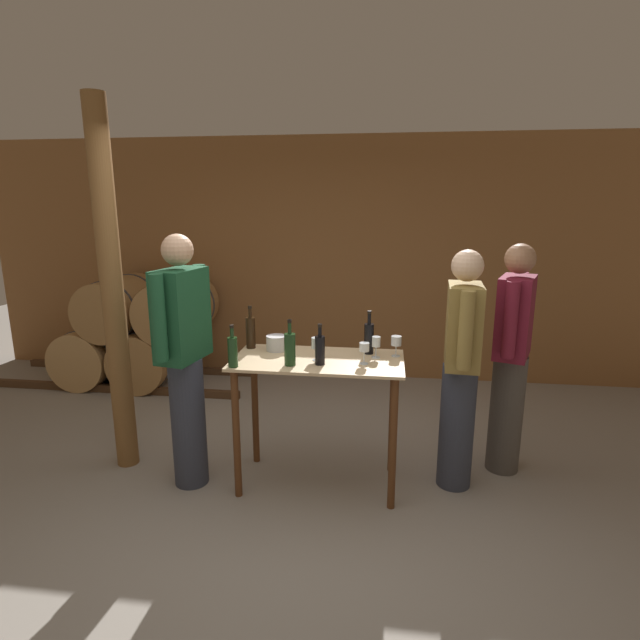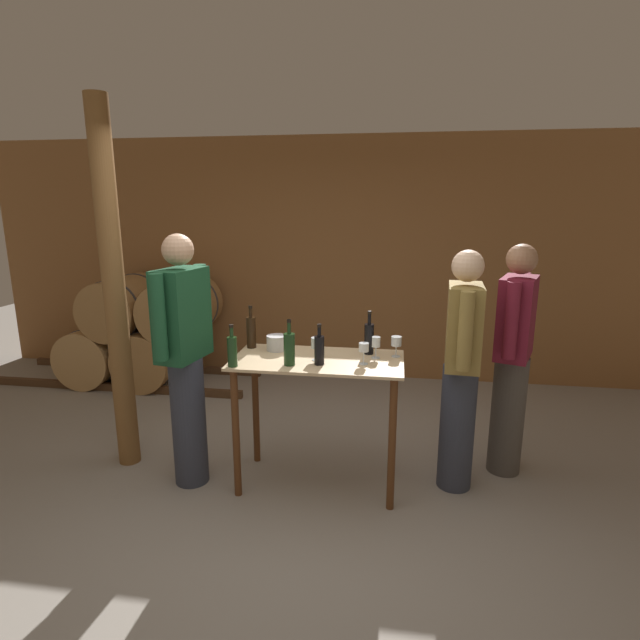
{
  "view_description": "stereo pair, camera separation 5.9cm",
  "coord_description": "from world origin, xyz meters",
  "px_view_note": "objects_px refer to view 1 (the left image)",
  "views": [
    {
      "loc": [
        0.56,
        -2.78,
        1.98
      ],
      "look_at": [
        0.11,
        0.55,
        1.19
      ],
      "focal_mm": 28.0,
      "sensor_mm": 36.0,
      "label": 1
    },
    {
      "loc": [
        0.62,
        -2.77,
        1.98
      ],
      "look_at": [
        0.11,
        0.55,
        1.19
      ],
      "focal_mm": 28.0,
      "sensor_mm": 36.0,
      "label": 2
    }
  ],
  "objects_px": {
    "ice_bucket": "(276,343)",
    "wine_glass_near_right": "(376,343)",
    "wine_glass_near_center": "(364,348)",
    "wine_glass_far_side": "(396,341)",
    "wine_bottle_left": "(233,351)",
    "wine_bottle_far_left": "(251,332)",
    "wooden_post": "(112,293)",
    "wine_bottle_center": "(290,348)",
    "person_visitor_bearded": "(184,357)",
    "person_host": "(461,366)",
    "wine_bottle_far_right": "(369,337)",
    "wine_bottle_right": "(320,349)",
    "person_visitor_with_scarf": "(511,355)",
    "wine_glass_near_left": "(317,344)"
  },
  "relations": [
    {
      "from": "wine_bottle_far_right",
      "to": "person_visitor_with_scarf",
      "type": "xyz_separation_m",
      "value": [
        1.03,
        0.21,
        -0.15
      ]
    },
    {
      "from": "ice_bucket",
      "to": "wine_bottle_far_left",
      "type": "bearing_deg",
      "value": 169.3
    },
    {
      "from": "wine_glass_near_right",
      "to": "person_host",
      "type": "xyz_separation_m",
      "value": [
        0.58,
        0.04,
        -0.16
      ]
    },
    {
      "from": "wine_glass_near_left",
      "to": "wine_glass_far_side",
      "type": "xyz_separation_m",
      "value": [
        0.53,
        0.17,
        -0.01
      ]
    },
    {
      "from": "wine_bottle_far_left",
      "to": "wine_glass_near_left",
      "type": "relative_size",
      "value": 1.99
    },
    {
      "from": "wine_glass_near_right",
      "to": "wine_glass_far_side",
      "type": "relative_size",
      "value": 1.04
    },
    {
      "from": "person_visitor_bearded",
      "to": "person_host",
      "type": "bearing_deg",
      "value": 6.97
    },
    {
      "from": "wine_bottle_right",
      "to": "wine_bottle_far_right",
      "type": "xyz_separation_m",
      "value": [
        0.31,
        0.29,
        0.01
      ]
    },
    {
      "from": "wine_bottle_far_left",
      "to": "wine_glass_far_side",
      "type": "relative_size",
      "value": 2.19
    },
    {
      "from": "person_host",
      "to": "wine_glass_far_side",
      "type": "bearing_deg",
      "value": 177.64
    },
    {
      "from": "wine_glass_near_center",
      "to": "wine_glass_far_side",
      "type": "relative_size",
      "value": 1.01
    },
    {
      "from": "wooden_post",
      "to": "wine_bottle_right",
      "type": "height_order",
      "value": "wooden_post"
    },
    {
      "from": "wine_bottle_left",
      "to": "wine_bottle_far_left",
      "type": "bearing_deg",
      "value": 90.25
    },
    {
      "from": "wine_bottle_far_right",
      "to": "person_host",
      "type": "bearing_deg",
      "value": -5.22
    },
    {
      "from": "wine_bottle_left",
      "to": "person_visitor_with_scarf",
      "type": "bearing_deg",
      "value": 18.39
    },
    {
      "from": "wine_glass_far_side",
      "to": "wine_glass_near_center",
      "type": "bearing_deg",
      "value": -136.42
    },
    {
      "from": "wine_bottle_right",
      "to": "wine_glass_far_side",
      "type": "xyz_separation_m",
      "value": [
        0.5,
        0.25,
        0.0
      ]
    },
    {
      "from": "wine_bottle_left",
      "to": "ice_bucket",
      "type": "relative_size",
      "value": 1.95
    },
    {
      "from": "ice_bucket",
      "to": "wine_glass_near_right",
      "type": "bearing_deg",
      "value": -6.54
    },
    {
      "from": "wine_bottle_center",
      "to": "wine_glass_far_side",
      "type": "distance_m",
      "value": 0.75
    },
    {
      "from": "wine_bottle_center",
      "to": "wine_bottle_far_right",
      "type": "relative_size",
      "value": 0.99
    },
    {
      "from": "wooden_post",
      "to": "wine_bottle_center",
      "type": "relative_size",
      "value": 8.79
    },
    {
      "from": "wine_bottle_far_left",
      "to": "person_visitor_bearded",
      "type": "height_order",
      "value": "person_visitor_bearded"
    },
    {
      "from": "person_host",
      "to": "wine_bottle_far_right",
      "type": "bearing_deg",
      "value": 174.78
    },
    {
      "from": "wine_glass_near_right",
      "to": "ice_bucket",
      "type": "xyz_separation_m",
      "value": [
        -0.72,
        0.08,
        -0.05
      ]
    },
    {
      "from": "wooden_post",
      "to": "wine_bottle_center",
      "type": "distance_m",
      "value": 1.4
    },
    {
      "from": "wine_bottle_center",
      "to": "person_visitor_with_scarf",
      "type": "xyz_separation_m",
      "value": [
        1.53,
        0.54,
        -0.15
      ]
    },
    {
      "from": "wine_glass_near_center",
      "to": "person_host",
      "type": "distance_m",
      "value": 0.7
    },
    {
      "from": "wine_glass_near_center",
      "to": "wine_glass_far_side",
      "type": "bearing_deg",
      "value": 43.58
    },
    {
      "from": "person_visitor_with_scarf",
      "to": "person_visitor_bearded",
      "type": "bearing_deg",
      "value": -167.58
    },
    {
      "from": "wine_bottle_left",
      "to": "wine_bottle_center",
      "type": "height_order",
      "value": "wine_bottle_center"
    },
    {
      "from": "wine_bottle_center",
      "to": "wine_glass_far_side",
      "type": "bearing_deg",
      "value": 22.83
    },
    {
      "from": "wine_glass_near_center",
      "to": "wine_bottle_right",
      "type": "bearing_deg",
      "value": -170.51
    },
    {
      "from": "wine_bottle_center",
      "to": "wine_glass_near_right",
      "type": "height_order",
      "value": "wine_bottle_center"
    },
    {
      "from": "wine_bottle_far_left",
      "to": "wine_bottle_far_right",
      "type": "bearing_deg",
      "value": -1.64
    },
    {
      "from": "wine_glass_near_left",
      "to": "person_visitor_bearded",
      "type": "xyz_separation_m",
      "value": [
        -0.91,
        -0.08,
        -0.11
      ]
    },
    {
      "from": "ice_bucket",
      "to": "person_visitor_bearded",
      "type": "height_order",
      "value": "person_visitor_bearded"
    },
    {
      "from": "person_visitor_bearded",
      "to": "wooden_post",
      "type": "bearing_deg",
      "value": 162.02
    },
    {
      "from": "wooden_post",
      "to": "wine_glass_near_left",
      "type": "bearing_deg",
      "value": -4.24
    },
    {
      "from": "wooden_post",
      "to": "ice_bucket",
      "type": "height_order",
      "value": "wooden_post"
    },
    {
      "from": "wooden_post",
      "to": "wine_glass_near_center",
      "type": "relative_size",
      "value": 18.53
    },
    {
      "from": "wine_bottle_far_left",
      "to": "wine_glass_near_right",
      "type": "height_order",
      "value": "wine_bottle_far_left"
    },
    {
      "from": "wine_bottle_far_right",
      "to": "person_visitor_with_scarf",
      "type": "height_order",
      "value": "person_visitor_with_scarf"
    },
    {
      "from": "wooden_post",
      "to": "person_visitor_bearded",
      "type": "height_order",
      "value": "wooden_post"
    },
    {
      "from": "wine_glass_near_center",
      "to": "wine_glass_near_right",
      "type": "height_order",
      "value": "wine_glass_near_right"
    },
    {
      "from": "wine_bottle_left",
      "to": "wine_bottle_far_right",
      "type": "xyz_separation_m",
      "value": [
        0.86,
        0.41,
        0.01
      ]
    },
    {
      "from": "ice_bucket",
      "to": "person_visitor_with_scarf",
      "type": "distance_m",
      "value": 1.71
    },
    {
      "from": "wine_glass_near_left",
      "to": "wine_glass_near_center",
      "type": "height_order",
      "value": "wine_glass_near_left"
    },
    {
      "from": "wine_glass_near_center",
      "to": "wine_glass_near_right",
      "type": "bearing_deg",
      "value": 62.85
    },
    {
      "from": "wine_glass_near_right",
      "to": "person_host",
      "type": "relative_size",
      "value": 0.09
    }
  ]
}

